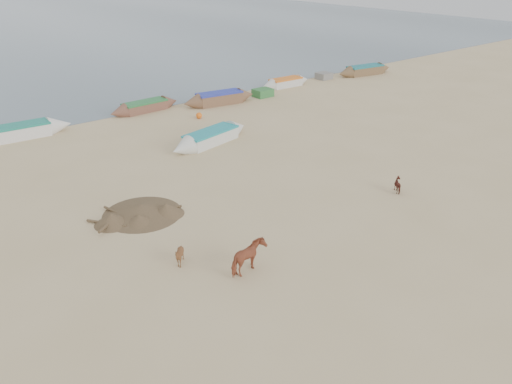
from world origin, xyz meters
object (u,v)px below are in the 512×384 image
calf_front (179,256)px  calf_right (399,185)px  cow_adult (248,258)px  near_canoe (211,137)px

calf_front → calf_right: calf_front is taller
calf_front → calf_right: size_ratio=1.20×
cow_adult → near_canoe: size_ratio=0.24×
cow_adult → calf_front: bearing=28.2°
cow_adult → near_canoe: cow_adult is taller
near_canoe → calf_right: bearing=-86.6°
calf_front → calf_right: 11.98m
cow_adult → calf_right: size_ratio=2.10×
cow_adult → calf_front: 2.67m
cow_adult → calf_right: 10.20m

